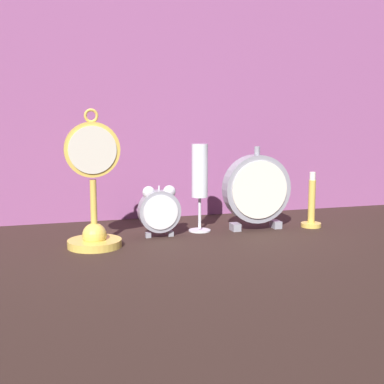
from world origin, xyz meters
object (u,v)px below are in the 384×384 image
(pocket_watch_on_stand, at_px, (94,200))
(mantel_clock_silver, at_px, (257,189))
(brass_candlestick, at_px, (311,209))
(champagne_flute, at_px, (200,177))
(alarm_clock_twin_bell, at_px, (159,209))

(pocket_watch_on_stand, height_order, mantel_clock_silver, pocket_watch_on_stand)
(brass_candlestick, bearing_deg, mantel_clock_silver, 175.32)
(champagne_flute, bearing_deg, mantel_clock_silver, -8.60)
(alarm_clock_twin_bell, xyz_separation_m, brass_candlestick, (0.39, 0.00, -0.02))
(mantel_clock_silver, relative_size, brass_candlestick, 1.47)
(mantel_clock_silver, bearing_deg, alarm_clock_twin_bell, -177.18)
(mantel_clock_silver, relative_size, champagne_flute, 0.97)
(alarm_clock_twin_bell, relative_size, mantel_clock_silver, 0.59)
(pocket_watch_on_stand, distance_m, brass_candlestick, 0.55)
(mantel_clock_silver, xyz_separation_m, champagne_flute, (-0.14, 0.02, 0.03))
(alarm_clock_twin_bell, bearing_deg, pocket_watch_on_stand, -161.49)
(pocket_watch_on_stand, height_order, brass_candlestick, pocket_watch_on_stand)
(alarm_clock_twin_bell, xyz_separation_m, mantel_clock_silver, (0.25, 0.01, 0.03))
(mantel_clock_silver, height_order, champagne_flute, champagne_flute)
(pocket_watch_on_stand, relative_size, alarm_clock_twin_bell, 2.45)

